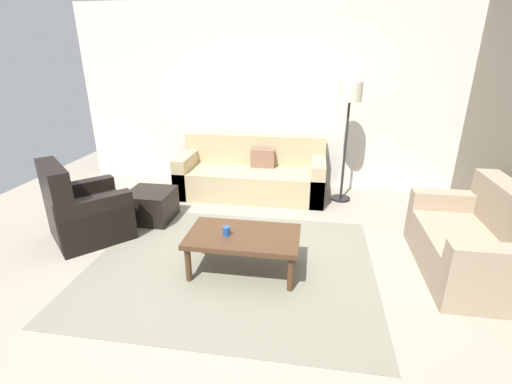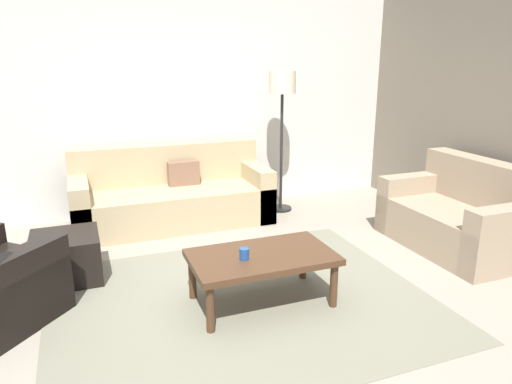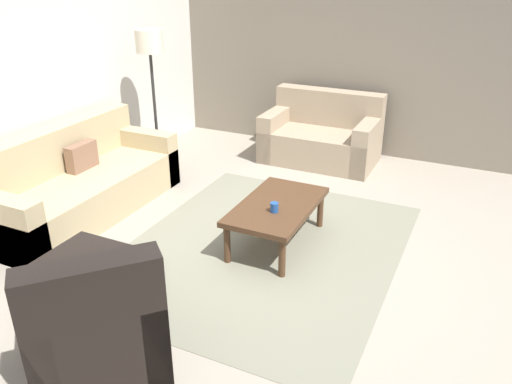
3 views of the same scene
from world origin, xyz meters
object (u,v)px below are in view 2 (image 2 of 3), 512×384
Objects in this scene: couch_main at (172,197)px; coffee_table at (262,260)px; couch_loveseat at (462,219)px; ottoman at (66,257)px; cup at (244,254)px; lamp_standing at (282,97)px.

couch_main reaches higher than coffee_table.
ottoman is at bearing 170.10° from couch_loveseat.
coffee_table is 12.63× the size of cup.
ottoman is at bearing -156.30° from lamp_standing.
cup reaches higher than coffee_table.
coffee_table is at bearing -82.77° from couch_main.
couch_loveseat is at bearing -55.18° from lamp_standing.
lamp_standing is at bearing 23.70° from ottoman.
couch_main is at bearing 97.23° from coffee_table.
couch_loveseat is at bearing -9.90° from ottoman.
cup is at bearing -120.33° from lamp_standing.
lamp_standing reaches higher than couch_main.
coffee_table is 2.58m from lamp_standing.
couch_loveseat is 2.57× the size of ottoman.
ottoman is 3.00m from lamp_standing.
lamp_standing reaches higher than cup.
couch_main reaches higher than cup.
couch_loveseat is 2.33m from coffee_table.
couch_main is 1.65m from ottoman.
couch_loveseat is at bearing -35.33° from couch_main.
coffee_table is at bearing 14.43° from cup.
lamp_standing reaches higher than coffee_table.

